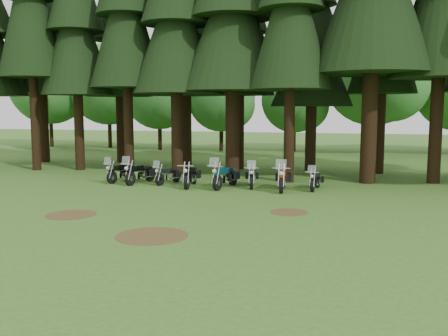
{
  "coord_description": "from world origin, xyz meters",
  "views": [
    {
      "loc": [
        6.93,
        -17.51,
        3.82
      ],
      "look_at": [
        0.79,
        5.0,
        1.0
      ],
      "focal_mm": 40.0,
      "sensor_mm": 36.0,
      "label": 1
    }
  ],
  "objects_px": {
    "motorcycle_0": "(122,173)",
    "motorcycle_6": "(282,179)",
    "motorcycle_7": "(315,181)",
    "motorcycle_4": "(225,177)",
    "motorcycle_5": "(252,177)",
    "motorcycle_1": "(140,174)",
    "motorcycle_3": "(191,176)",
    "motorcycle_2": "(168,175)"
  },
  "relations": [
    {
      "from": "motorcycle_4",
      "to": "motorcycle_6",
      "type": "distance_m",
      "value": 2.75
    },
    {
      "from": "motorcycle_2",
      "to": "motorcycle_4",
      "type": "height_order",
      "value": "motorcycle_4"
    },
    {
      "from": "motorcycle_0",
      "to": "motorcycle_2",
      "type": "distance_m",
      "value": 2.56
    },
    {
      "from": "motorcycle_1",
      "to": "motorcycle_7",
      "type": "bearing_deg",
      "value": 14.98
    },
    {
      "from": "motorcycle_5",
      "to": "motorcycle_6",
      "type": "bearing_deg",
      "value": -32.7
    },
    {
      "from": "motorcycle_2",
      "to": "motorcycle_5",
      "type": "relative_size",
      "value": 0.9
    },
    {
      "from": "motorcycle_1",
      "to": "motorcycle_4",
      "type": "xyz_separation_m",
      "value": [
        4.53,
        -0.23,
        0.03
      ]
    },
    {
      "from": "motorcycle_2",
      "to": "motorcycle_6",
      "type": "distance_m",
      "value": 5.9
    },
    {
      "from": "motorcycle_5",
      "to": "motorcycle_3",
      "type": "bearing_deg",
      "value": -177.06
    },
    {
      "from": "motorcycle_2",
      "to": "motorcycle_7",
      "type": "relative_size",
      "value": 1.0
    },
    {
      "from": "motorcycle_4",
      "to": "motorcycle_5",
      "type": "distance_m",
      "value": 1.33
    },
    {
      "from": "motorcycle_0",
      "to": "motorcycle_1",
      "type": "relative_size",
      "value": 0.91
    },
    {
      "from": "motorcycle_1",
      "to": "motorcycle_6",
      "type": "distance_m",
      "value": 7.29
    },
    {
      "from": "motorcycle_5",
      "to": "motorcycle_6",
      "type": "xyz_separation_m",
      "value": [
        1.59,
        -0.63,
        0.06
      ]
    },
    {
      "from": "motorcycle_0",
      "to": "motorcycle_3",
      "type": "height_order",
      "value": "motorcycle_0"
    },
    {
      "from": "motorcycle_6",
      "to": "motorcycle_7",
      "type": "bearing_deg",
      "value": 16.85
    },
    {
      "from": "motorcycle_6",
      "to": "motorcycle_7",
      "type": "xyz_separation_m",
      "value": [
        1.46,
        0.59,
        -0.11
      ]
    },
    {
      "from": "motorcycle_2",
      "to": "motorcycle_3",
      "type": "xyz_separation_m",
      "value": [
        1.39,
        -0.57,
        0.08
      ]
    },
    {
      "from": "motorcycle_0",
      "to": "motorcycle_4",
      "type": "relative_size",
      "value": 0.86
    },
    {
      "from": "motorcycle_2",
      "to": "motorcycle_6",
      "type": "xyz_separation_m",
      "value": [
        5.88,
        -0.48,
        0.1
      ]
    },
    {
      "from": "motorcycle_0",
      "to": "motorcycle_2",
      "type": "relative_size",
      "value": 1.08
    },
    {
      "from": "motorcycle_0",
      "to": "motorcycle_3",
      "type": "distance_m",
      "value": 4.0
    },
    {
      "from": "motorcycle_1",
      "to": "motorcycle_3",
      "type": "height_order",
      "value": "motorcycle_1"
    },
    {
      "from": "motorcycle_5",
      "to": "motorcycle_7",
      "type": "xyz_separation_m",
      "value": [
        3.06,
        -0.04,
        -0.05
      ]
    },
    {
      "from": "motorcycle_0",
      "to": "motorcycle_6",
      "type": "height_order",
      "value": "motorcycle_6"
    },
    {
      "from": "motorcycle_1",
      "to": "motorcycle_7",
      "type": "xyz_separation_m",
      "value": [
        8.75,
        0.38,
        -0.08
      ]
    },
    {
      "from": "motorcycle_5",
      "to": "motorcycle_6",
      "type": "height_order",
      "value": "motorcycle_6"
    },
    {
      "from": "motorcycle_7",
      "to": "motorcycle_5",
      "type": "bearing_deg",
      "value": -175.33
    },
    {
      "from": "motorcycle_0",
      "to": "motorcycle_1",
      "type": "xyz_separation_m",
      "value": [
        1.16,
        -0.29,
        0.04
      ]
    },
    {
      "from": "motorcycle_1",
      "to": "motorcycle_6",
      "type": "xyz_separation_m",
      "value": [
        7.29,
        -0.21,
        0.03
      ]
    },
    {
      "from": "motorcycle_6",
      "to": "motorcycle_3",
      "type": "bearing_deg",
      "value": 176.05
    },
    {
      "from": "motorcycle_0",
      "to": "motorcycle_6",
      "type": "bearing_deg",
      "value": 13.67
    },
    {
      "from": "motorcycle_1",
      "to": "motorcycle_6",
      "type": "height_order",
      "value": "motorcycle_6"
    },
    {
      "from": "motorcycle_5",
      "to": "motorcycle_1",
      "type": "bearing_deg",
      "value": 173.18
    },
    {
      "from": "motorcycle_4",
      "to": "motorcycle_3",
      "type": "bearing_deg",
      "value": -167.11
    },
    {
      "from": "motorcycle_0",
      "to": "motorcycle_6",
      "type": "relative_size",
      "value": 0.86
    },
    {
      "from": "motorcycle_2",
      "to": "motorcycle_6",
      "type": "bearing_deg",
      "value": 10.56
    },
    {
      "from": "motorcycle_0",
      "to": "motorcycle_2",
      "type": "bearing_deg",
      "value": 16.58
    },
    {
      "from": "motorcycle_2",
      "to": "motorcycle_7",
      "type": "distance_m",
      "value": 7.35
    },
    {
      "from": "motorcycle_3",
      "to": "motorcycle_0",
      "type": "bearing_deg",
      "value": 164.26
    },
    {
      "from": "motorcycle_4",
      "to": "motorcycle_2",
      "type": "bearing_deg",
      "value": -178.48
    },
    {
      "from": "motorcycle_3",
      "to": "motorcycle_4",
      "type": "relative_size",
      "value": 0.96
    }
  ]
}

